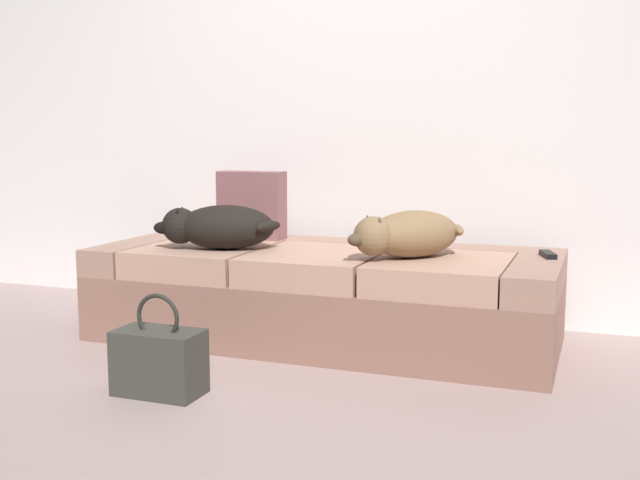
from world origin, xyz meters
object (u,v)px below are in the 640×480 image
(dog_tan, at_px, (407,234))
(couch, at_px, (324,295))
(tv_remote, at_px, (548,254))
(throw_pillow, at_px, (252,205))
(handbag, at_px, (159,361))
(dog_dark, at_px, (218,227))

(dog_tan, bearing_deg, couch, 165.94)
(tv_remote, xyz_separation_m, throw_pillow, (-1.46, 0.09, 0.16))
(dog_tan, distance_m, tv_remote, 0.62)
(dog_tan, distance_m, handbag, 1.17)
(dog_tan, xyz_separation_m, handbag, (-0.72, -0.82, -0.40))
(dog_tan, bearing_deg, throw_pillow, 159.77)
(couch, height_order, tv_remote, tv_remote)
(couch, xyz_separation_m, dog_tan, (0.42, -0.10, 0.32))
(couch, distance_m, tv_remote, 1.02)
(handbag, bearing_deg, dog_dark, 101.54)
(dog_tan, xyz_separation_m, throw_pillow, (-0.89, 0.33, 0.07))
(tv_remote, relative_size, handbag, 0.40)
(throw_pillow, xyz_separation_m, handbag, (0.17, -1.15, -0.47))
(dog_dark, distance_m, tv_remote, 1.48)
(couch, bearing_deg, tv_remote, 7.68)
(dog_dark, xyz_separation_m, tv_remote, (1.44, 0.29, -0.09))
(tv_remote, relative_size, throw_pillow, 0.44)
(dog_dark, relative_size, throw_pillow, 1.71)
(dog_dark, height_order, handbag, dog_dark)
(dog_dark, relative_size, handbag, 1.54)
(handbag, bearing_deg, dog_tan, 48.88)
(couch, relative_size, tv_remote, 14.05)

